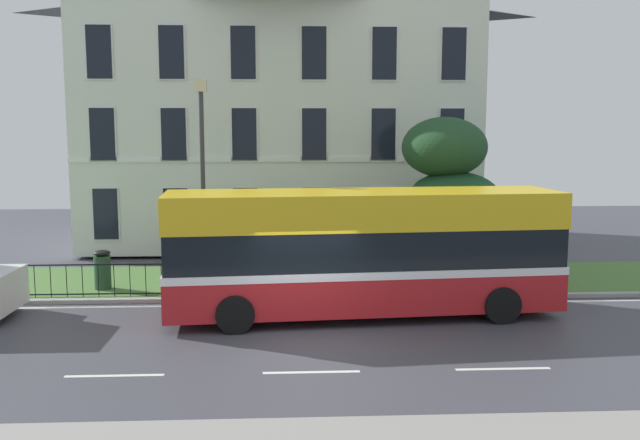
{
  "coord_description": "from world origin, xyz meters",
  "views": [
    {
      "loc": [
        -0.48,
        -15.13,
        4.93
      ],
      "look_at": [
        0.52,
        5.03,
        2.25
      ],
      "focal_mm": 37.91,
      "sensor_mm": 36.0,
      "label": 1
    }
  ],
  "objects_px": {
    "street_lamp_post": "(203,170)",
    "litter_bin": "(102,269)",
    "evergreen_tree": "(449,214)",
    "georgian_townhouse": "(280,111)",
    "single_decker_bus": "(364,251)"
  },
  "relations": [
    {
      "from": "evergreen_tree",
      "to": "litter_bin",
      "type": "relative_size",
      "value": 4.64
    },
    {
      "from": "single_decker_bus",
      "to": "street_lamp_post",
      "type": "height_order",
      "value": "street_lamp_post"
    },
    {
      "from": "evergreen_tree",
      "to": "litter_bin",
      "type": "xyz_separation_m",
      "value": [
        -11.15,
        -2.04,
        -1.39
      ]
    },
    {
      "from": "evergreen_tree",
      "to": "single_decker_bus",
      "type": "height_order",
      "value": "evergreen_tree"
    },
    {
      "from": "evergreen_tree",
      "to": "street_lamp_post",
      "type": "height_order",
      "value": "street_lamp_post"
    },
    {
      "from": "georgian_townhouse",
      "to": "litter_bin",
      "type": "height_order",
      "value": "georgian_townhouse"
    },
    {
      "from": "single_decker_bus",
      "to": "litter_bin",
      "type": "distance_m",
      "value": 8.28
    },
    {
      "from": "street_lamp_post",
      "to": "litter_bin",
      "type": "xyz_separation_m",
      "value": [
        -3.11,
        0.04,
        -3.03
      ]
    },
    {
      "from": "evergreen_tree",
      "to": "street_lamp_post",
      "type": "bearing_deg",
      "value": -165.51
    },
    {
      "from": "georgian_townhouse",
      "to": "evergreen_tree",
      "type": "xyz_separation_m",
      "value": [
        5.78,
        -7.82,
        -3.69
      ]
    },
    {
      "from": "street_lamp_post",
      "to": "litter_bin",
      "type": "height_order",
      "value": "street_lamp_post"
    },
    {
      "from": "georgian_townhouse",
      "to": "single_decker_bus",
      "type": "height_order",
      "value": "georgian_townhouse"
    },
    {
      "from": "georgian_townhouse",
      "to": "single_decker_bus",
      "type": "relative_size",
      "value": 1.54
    },
    {
      "from": "georgian_townhouse",
      "to": "litter_bin",
      "type": "bearing_deg",
      "value": -118.57
    },
    {
      "from": "evergreen_tree",
      "to": "litter_bin",
      "type": "distance_m",
      "value": 11.42
    }
  ]
}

